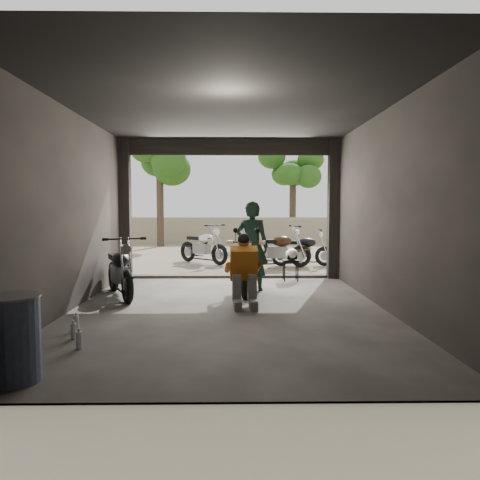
{
  "coord_description": "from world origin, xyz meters",
  "views": [
    {
      "loc": [
        0.08,
        -7.32,
        1.65
      ],
      "look_at": [
        0.2,
        0.6,
        1.1
      ],
      "focal_mm": 35.0,
      "sensor_mm": 36.0,
      "label": 1
    }
  ],
  "objects_px": {
    "stool": "(291,263)",
    "sign_post": "(370,202)",
    "outside_bike_c": "(303,247)",
    "outside_bike_a": "(203,244)",
    "helmet": "(292,254)",
    "main_bike": "(248,266)",
    "outside_bike_b": "(278,247)",
    "mechanic": "(244,272)",
    "oil_drum": "(11,340)",
    "rider": "(252,246)",
    "left_bike": "(120,267)"
  },
  "relations": [
    {
      "from": "stool",
      "to": "sign_post",
      "type": "relative_size",
      "value": 0.19
    },
    {
      "from": "outside_bike_c",
      "to": "stool",
      "type": "height_order",
      "value": "outside_bike_c"
    },
    {
      "from": "outside_bike_a",
      "to": "helmet",
      "type": "relative_size",
      "value": 6.05
    },
    {
      "from": "main_bike",
      "to": "outside_bike_b",
      "type": "height_order",
      "value": "outside_bike_b"
    },
    {
      "from": "mechanic",
      "to": "sign_post",
      "type": "relative_size",
      "value": 0.45
    },
    {
      "from": "outside_bike_a",
      "to": "oil_drum",
      "type": "height_order",
      "value": "outside_bike_a"
    },
    {
      "from": "rider",
      "to": "outside_bike_b",
      "type": "bearing_deg",
      "value": -89.58
    },
    {
      "from": "outside_bike_b",
      "to": "mechanic",
      "type": "distance_m",
      "value": 5.1
    },
    {
      "from": "oil_drum",
      "to": "sign_post",
      "type": "distance_m",
      "value": 10.09
    },
    {
      "from": "outside_bike_b",
      "to": "sign_post",
      "type": "relative_size",
      "value": 0.65
    },
    {
      "from": "helmet",
      "to": "rider",
      "type": "bearing_deg",
      "value": -123.5
    },
    {
      "from": "rider",
      "to": "stool",
      "type": "bearing_deg",
      "value": -113.6
    },
    {
      "from": "sign_post",
      "to": "stool",
      "type": "bearing_deg",
      "value": -126.97
    },
    {
      "from": "rider",
      "to": "helmet",
      "type": "xyz_separation_m",
      "value": [
        0.93,
        1.15,
        -0.27
      ]
    },
    {
      "from": "main_bike",
      "to": "mechanic",
      "type": "xyz_separation_m",
      "value": [
        -0.11,
        -1.27,
        0.06
      ]
    },
    {
      "from": "mechanic",
      "to": "rider",
      "type": "bearing_deg",
      "value": 79.52
    },
    {
      "from": "oil_drum",
      "to": "stool",
      "type": "bearing_deg",
      "value": 60.77
    },
    {
      "from": "outside_bike_a",
      "to": "outside_bike_c",
      "type": "relative_size",
      "value": 1.11
    },
    {
      "from": "main_bike",
      "to": "helmet",
      "type": "height_order",
      "value": "main_bike"
    },
    {
      "from": "left_bike",
      "to": "stool",
      "type": "relative_size",
      "value": 3.44
    },
    {
      "from": "stool",
      "to": "helmet",
      "type": "relative_size",
      "value": 1.7
    },
    {
      "from": "left_bike",
      "to": "oil_drum",
      "type": "xyz_separation_m",
      "value": [
        0.0,
        -4.21,
        -0.15
      ]
    },
    {
      "from": "outside_bike_b",
      "to": "outside_bike_c",
      "type": "relative_size",
      "value": 1.11
    },
    {
      "from": "rider",
      "to": "outside_bike_a",
      "type": "bearing_deg",
      "value": -60.58
    },
    {
      "from": "outside_bike_a",
      "to": "mechanic",
      "type": "distance_m",
      "value": 6.2
    },
    {
      "from": "mechanic",
      "to": "sign_post",
      "type": "bearing_deg",
      "value": 51.07
    },
    {
      "from": "outside_bike_c",
      "to": "sign_post",
      "type": "bearing_deg",
      "value": -107.43
    },
    {
      "from": "outside_bike_b",
      "to": "oil_drum",
      "type": "relative_size",
      "value": 2.09
    },
    {
      "from": "left_bike",
      "to": "outside_bike_a",
      "type": "relative_size",
      "value": 0.97
    },
    {
      "from": "mechanic",
      "to": "oil_drum",
      "type": "xyz_separation_m",
      "value": [
        -2.26,
        -3.28,
        -0.17
      ]
    },
    {
      "from": "stool",
      "to": "oil_drum",
      "type": "height_order",
      "value": "oil_drum"
    },
    {
      "from": "oil_drum",
      "to": "rider",
      "type": "bearing_deg",
      "value": 63.06
    },
    {
      "from": "outside_bike_b",
      "to": "stool",
      "type": "bearing_deg",
      "value": 166.58
    },
    {
      "from": "outside_bike_a",
      "to": "mechanic",
      "type": "bearing_deg",
      "value": -126.2
    },
    {
      "from": "main_bike",
      "to": "rider",
      "type": "relative_size",
      "value": 0.9
    },
    {
      "from": "outside_bike_a",
      "to": "stool",
      "type": "distance_m",
      "value": 4.02
    },
    {
      "from": "outside_bike_a",
      "to": "rider",
      "type": "xyz_separation_m",
      "value": [
        1.26,
        -4.56,
        0.3
      ]
    },
    {
      "from": "helmet",
      "to": "outside_bike_b",
      "type": "bearing_deg",
      "value": 97.85
    },
    {
      "from": "left_bike",
      "to": "stool",
      "type": "height_order",
      "value": "left_bike"
    },
    {
      "from": "helmet",
      "to": "sign_post",
      "type": "relative_size",
      "value": 0.11
    },
    {
      "from": "outside_bike_a",
      "to": "helmet",
      "type": "bearing_deg",
      "value": -103.47
    },
    {
      "from": "mechanic",
      "to": "left_bike",
      "type": "bearing_deg",
      "value": 154.06
    },
    {
      "from": "outside_bike_c",
      "to": "oil_drum",
      "type": "height_order",
      "value": "outside_bike_c"
    },
    {
      "from": "main_bike",
      "to": "rider",
      "type": "distance_m",
      "value": 0.46
    },
    {
      "from": "outside_bike_c",
      "to": "sign_post",
      "type": "xyz_separation_m",
      "value": [
        1.7,
        -0.57,
        1.27
      ]
    },
    {
      "from": "outside_bike_a",
      "to": "oil_drum",
      "type": "bearing_deg",
      "value": -143.37
    },
    {
      "from": "outside_bike_c",
      "to": "stool",
      "type": "bearing_deg",
      "value": 167.21
    },
    {
      "from": "helmet",
      "to": "sign_post",
      "type": "xyz_separation_m",
      "value": [
        2.36,
        2.2,
        1.18
      ]
    },
    {
      "from": "outside_bike_b",
      "to": "rider",
      "type": "distance_m",
      "value": 3.57
    },
    {
      "from": "left_bike",
      "to": "main_bike",
      "type": "bearing_deg",
      "value": -16.09
    }
  ]
}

